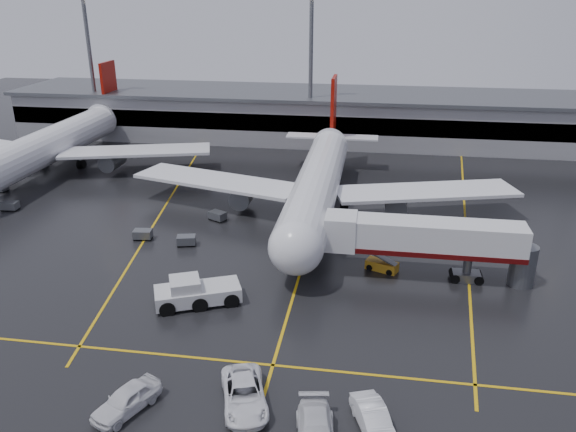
# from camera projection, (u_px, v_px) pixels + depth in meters

# --- Properties ---
(ground) EXTENTS (220.00, 220.00, 0.00)m
(ground) POSITION_uv_depth(u_px,v_px,m) (309.00, 244.00, 62.71)
(ground) COLOR black
(ground) RESTS_ON ground
(apron_line_centre) EXTENTS (0.25, 90.00, 0.02)m
(apron_line_centre) POSITION_uv_depth(u_px,v_px,m) (309.00, 244.00, 62.70)
(apron_line_centre) COLOR gold
(apron_line_centre) RESTS_ON ground
(apron_line_stop) EXTENTS (60.00, 0.25, 0.02)m
(apron_line_stop) POSITION_uv_depth(u_px,v_px,m) (273.00, 365.00, 42.53)
(apron_line_stop) COLOR gold
(apron_line_stop) RESTS_ON ground
(apron_line_left) EXTENTS (9.99, 69.35, 0.02)m
(apron_line_left) POSITION_uv_depth(u_px,v_px,m) (167.00, 203.00, 74.76)
(apron_line_left) COLOR gold
(apron_line_left) RESTS_ON ground
(apron_line_right) EXTENTS (7.57, 69.64, 0.02)m
(apron_line_right) POSITION_uv_depth(u_px,v_px,m) (465.00, 220.00, 69.27)
(apron_line_right) COLOR gold
(apron_line_right) RESTS_ON ground
(terminal) EXTENTS (122.00, 19.00, 8.60)m
(terminal) POSITION_uv_depth(u_px,v_px,m) (341.00, 116.00, 105.04)
(terminal) COLOR gray
(terminal) RESTS_ON ground
(light_mast_left) EXTENTS (3.00, 1.20, 25.45)m
(light_mast_left) POSITION_uv_depth(u_px,v_px,m) (90.00, 58.00, 102.32)
(light_mast_left) COLOR #595B60
(light_mast_left) RESTS_ON ground
(light_mast_mid) EXTENTS (3.00, 1.20, 25.45)m
(light_mast_mid) POSITION_uv_depth(u_px,v_px,m) (311.00, 63.00, 96.54)
(light_mast_mid) COLOR #595B60
(light_mast_mid) RESTS_ON ground
(main_airliner) EXTENTS (48.80, 45.60, 14.10)m
(main_airliner) POSITION_uv_depth(u_px,v_px,m) (319.00, 180.00, 70.03)
(main_airliner) COLOR silver
(main_airliner) RESTS_ON ground
(second_airliner) EXTENTS (48.80, 45.60, 14.10)m
(second_airliner) POSITION_uv_depth(u_px,v_px,m) (54.00, 143.00, 87.09)
(second_airliner) COLOR silver
(second_airliner) RESTS_ON ground
(jet_bridge) EXTENTS (19.90, 3.40, 6.05)m
(jet_bridge) POSITION_uv_depth(u_px,v_px,m) (425.00, 241.00, 54.03)
(jet_bridge) COLOR silver
(jet_bridge) RESTS_ON ground
(pushback_tractor) EXTENTS (8.07, 5.74, 2.68)m
(pushback_tractor) POSITION_uv_depth(u_px,v_px,m) (195.00, 293.00, 50.50)
(pushback_tractor) COLOR silver
(pushback_tractor) RESTS_ON ground
(belt_loader) EXTENTS (3.41, 2.41, 1.99)m
(belt_loader) POSITION_uv_depth(u_px,v_px,m) (382.00, 266.00, 56.75)
(belt_loader) COLOR orange
(belt_loader) RESTS_ON ground
(service_van_a) EXTENTS (4.61, 6.72, 1.71)m
(service_van_a) POSITION_uv_depth(u_px,v_px,m) (244.00, 394.00, 38.21)
(service_van_a) COLOR white
(service_van_a) RESTS_ON ground
(service_van_c) EXTENTS (3.37, 5.22, 1.63)m
(service_van_c) POSITION_uv_depth(u_px,v_px,m) (374.00, 420.00, 36.02)
(service_van_c) COLOR white
(service_van_c) RESTS_ON ground
(service_van_d) EXTENTS (3.97, 5.45, 1.73)m
(service_van_d) POSITION_uv_depth(u_px,v_px,m) (127.00, 400.00, 37.69)
(service_van_d) COLOR silver
(service_van_d) RESTS_ON ground
(baggage_cart_a) EXTENTS (2.25, 1.73, 1.12)m
(baggage_cart_a) POSITION_uv_depth(u_px,v_px,m) (186.00, 240.00, 62.18)
(baggage_cart_a) COLOR #595B60
(baggage_cart_a) RESTS_ON ground
(baggage_cart_b) EXTENTS (2.14, 1.52, 1.12)m
(baggage_cart_b) POSITION_uv_depth(u_px,v_px,m) (143.00, 234.00, 63.68)
(baggage_cart_b) COLOR #595B60
(baggage_cart_b) RESTS_ON ground
(baggage_cart_c) EXTENTS (2.38, 2.08, 1.12)m
(baggage_cart_c) POSITION_uv_depth(u_px,v_px,m) (218.00, 216.00, 68.88)
(baggage_cart_c) COLOR #595B60
(baggage_cart_c) RESTS_ON ground
(baggage_cart_d) EXTENTS (2.19, 1.62, 1.12)m
(baggage_cart_d) POSITION_uv_depth(u_px,v_px,m) (0.00, 187.00, 78.72)
(baggage_cart_d) COLOR #595B60
(baggage_cart_d) RESTS_ON ground
(baggage_cart_e) EXTENTS (2.09, 1.44, 1.12)m
(baggage_cart_e) POSITION_uv_depth(u_px,v_px,m) (10.00, 205.00, 72.06)
(baggage_cart_e) COLOR #595B60
(baggage_cart_e) RESTS_ON ground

